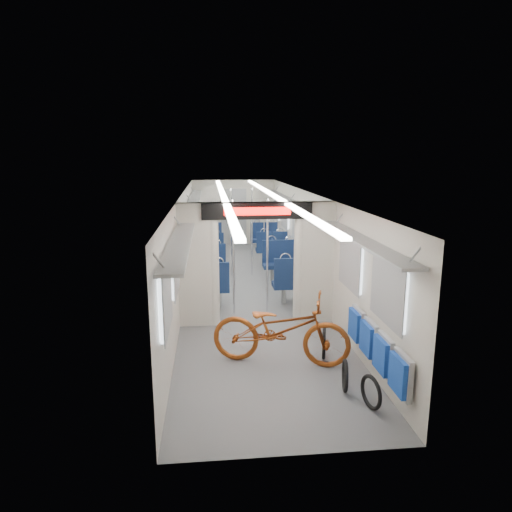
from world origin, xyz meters
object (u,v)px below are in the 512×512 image
Objects in this scene: bike_hoop_b at (345,377)px; bike_hoop_c at (324,344)px; flip_bench at (376,347)px; stanchion_near_left at (234,258)px; seat_bay_near_left at (207,272)px; seat_bay_far_right at (268,241)px; bicycle at (281,329)px; seat_bay_near_right at (288,268)px; seat_bay_far_left at (208,242)px; stanchion_near_right at (267,256)px; bike_hoop_a at (371,394)px; stanchion_far_right at (252,232)px; stanchion_far_left at (231,233)px.

bike_hoop_b is 0.86× the size of bike_hoop_c.
flip_bench is 3.67m from stanchion_near_left.
seat_bay_near_left reaches higher than seat_bay_far_right.
seat_bay_near_left reaches higher than bike_hoop_b.
seat_bay_near_left is at bearing 33.07° from bicycle.
bike_hoop_c is at bearing -62.83° from seat_bay_near_left.
flip_bench is 1.10m from bike_hoop_c.
seat_bay_near_right is 3.96m from seat_bay_far_left.
stanchion_near_right is at bearing -115.47° from seat_bay_near_right.
bike_hoop_a is 6.88m from stanchion_far_right.
stanchion_near_left and stanchion_far_right have the same top height.
flip_bench is 6.33m from stanchion_far_right.
seat_bay_far_right is at bearing 90.00° from seat_bay_near_right.
stanchion_near_left is at bearing -101.99° from stanchion_far_right.
bike_hoop_b is at bearing -79.31° from stanchion_near_right.
seat_bay_far_right is 2.28m from stanchion_far_right.
stanchion_far_left is at bearing 69.64° from seat_bay_near_left.
stanchion_far_right is (-0.87, 6.76, 0.95)m from bike_hoop_a.
bicycle is 2.48m from stanchion_near_left.
stanchion_near_left is (0.54, -1.31, 0.60)m from seat_bay_near_left.
stanchion_far_right reaches higher than seat_bay_near_right.
bike_hoop_c is at bearing 116.63° from flip_bench.
bicycle is 1.71m from bike_hoop_a.
flip_bench is at bearing -62.95° from seat_bay_near_left.
bicycle reaches higher than flip_bench.
bike_hoop_a is at bearing -76.75° from seat_bay_far_left.
seat_bay_far_right reaches higher than bike_hoop_b.
bike_hoop_b reaches higher than bike_hoop_a.
seat_bay_far_right is at bearing 10.27° from bicycle.
seat_bay_near_right is 0.97× the size of stanchion_near_right.
seat_bay_far_left is (-2.04, 8.69, 0.35)m from bike_hoop_a.
seat_bay_near_left is 0.92× the size of stanchion_near_left.
stanchion_near_left and stanchion_far_left have the same top height.
seat_bay_near_left is at bearing 111.96° from bike_hoop_b.
seat_bay_near_left is 0.92× the size of stanchion_far_right.
stanchion_far_left reaches higher than bike_hoop_b.
bike_hoop_c is at bearing -90.80° from seat_bay_near_right.
stanchion_near_left is at bearing -104.63° from seat_bay_far_right.
bicycle is at bearing -101.23° from seat_bay_near_right.
bike_hoop_a is 5.45m from seat_bay_near_left.
seat_bay_far_left reaches higher than bike_hoop_c.
stanchion_near_left is at bearing 29.98° from bicycle.
bike_hoop_c is at bearing -75.39° from stanchion_near_right.
stanchion_far_right is (-0.64, 5.26, 0.91)m from bike_hoop_c.
seat_bay_far_right is (0.02, 8.39, 0.34)m from bike_hoop_b.
stanchion_near_left reaches higher than bike_hoop_a.
seat_bay_near_left is (-1.12, 3.64, -0.00)m from bicycle.
bike_hoop_c is 0.24× the size of seat_bay_near_right.
bike_hoop_a is 4.14m from stanchion_near_left.
flip_bench is 5.03m from seat_bay_near_left.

